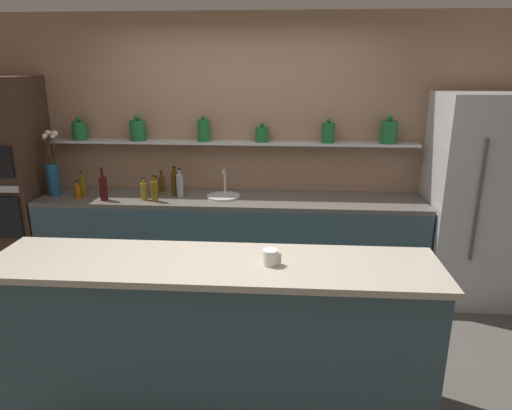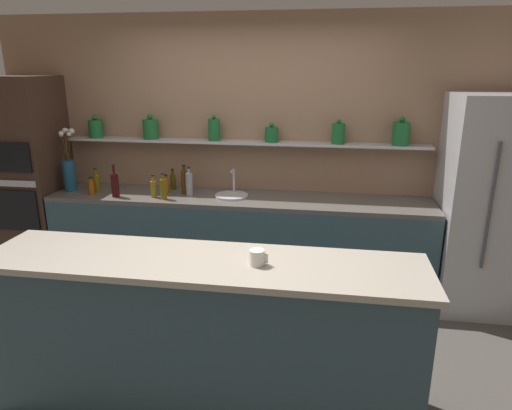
{
  "view_description": "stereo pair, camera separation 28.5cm",
  "coord_description": "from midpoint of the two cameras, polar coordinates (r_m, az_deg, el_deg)",
  "views": [
    {
      "loc": [
        0.43,
        -2.89,
        2.12
      ],
      "look_at": [
        0.19,
        0.39,
        1.11
      ],
      "focal_mm": 32.0,
      "sensor_mm": 36.0,
      "label": 1
    },
    {
      "loc": [
        0.71,
        -2.85,
        2.12
      ],
      "look_at": [
        0.19,
        0.39,
        1.11
      ],
      "focal_mm": 32.0,
      "sensor_mm": 36.0,
      "label": 2
    }
  ],
  "objects": [
    {
      "name": "refrigerator",
      "position": [
        4.52,
        29.28,
        -0.15
      ],
      "size": [
        0.88,
        0.73,
        1.9
      ],
      "color": "#B7B7BC",
      "rests_on": "ground_plane"
    },
    {
      "name": "bottle_oil_2",
      "position": [
        4.65,
        -8.61,
        2.94
      ],
      "size": [
        0.06,
        0.06,
        0.21
      ],
      "color": "#47380A",
      "rests_on": "back_counter_unit"
    },
    {
      "name": "bottle_oil_5",
      "position": [
        4.72,
        -17.71,
        2.7
      ],
      "size": [
        0.06,
        0.06,
        0.24
      ],
      "color": "brown",
      "rests_on": "back_counter_unit"
    },
    {
      "name": "back_wall_unit",
      "position": [
        4.58,
        1.73,
        6.78
      ],
      "size": [
        5.2,
        0.28,
        2.6
      ],
      "color": "#937056",
      "rests_on": "ground_plane"
    },
    {
      "name": "coffee_mug",
      "position": [
        2.62,
        3.27,
        -6.63
      ],
      "size": [
        0.11,
        0.09,
        0.09
      ],
      "color": "silver",
      "rests_on": "island_counter"
    },
    {
      "name": "oven_tower",
      "position": [
        5.12,
        -25.06,
        2.94
      ],
      "size": [
        0.65,
        0.64,
        2.03
      ],
      "color": "#3D281E",
      "rests_on": "ground_plane"
    },
    {
      "name": "back_counter_unit",
      "position": [
        4.49,
        -0.39,
        -4.67
      ],
      "size": [
        3.64,
        0.62,
        0.92
      ],
      "color": "#334C56",
      "rests_on": "ground_plane"
    },
    {
      "name": "bottle_oil_0",
      "position": [
        4.31,
        -9.66,
        2.04
      ],
      "size": [
        0.06,
        0.06,
        0.25
      ],
      "color": "brown",
      "rests_on": "back_counter_unit"
    },
    {
      "name": "bottle_spirit_6",
      "position": [
        4.39,
        -6.52,
        2.68
      ],
      "size": [
        0.07,
        0.07,
        0.28
      ],
      "color": "gray",
      "rests_on": "back_counter_unit"
    },
    {
      "name": "flower_vase",
      "position": [
        4.83,
        -20.79,
        4.19
      ],
      "size": [
        0.14,
        0.18,
        0.62
      ],
      "color": "navy",
      "rests_on": "back_counter_unit"
    },
    {
      "name": "bottle_oil_3",
      "position": [
        4.39,
        -10.9,
        2.06
      ],
      "size": [
        0.05,
        0.05,
        0.22
      ],
      "color": "olive",
      "rests_on": "back_counter_unit"
    },
    {
      "name": "island_counter",
      "position": [
        2.96,
        -3.69,
        -15.9
      ],
      "size": [
        2.66,
        0.61,
        1.02
      ],
      "color": "#334C56",
      "rests_on": "ground_plane"
    },
    {
      "name": "bottle_wine_7",
      "position": [
        4.48,
        -15.5,
        2.47
      ],
      "size": [
        0.07,
        0.07,
        0.32
      ],
      "color": "#380C0C",
      "rests_on": "back_counter_unit"
    },
    {
      "name": "bottle_spirit_4",
      "position": [
        4.46,
        -7.13,
        2.92
      ],
      "size": [
        0.06,
        0.06,
        0.28
      ],
      "color": "#4C2D0C",
      "rests_on": "back_counter_unit"
    },
    {
      "name": "ground_plane",
      "position": [
        3.61,
        -1.87,
        -18.87
      ],
      "size": [
        12.0,
        12.0,
        0.0
      ],
      "primitive_type": "plane",
      "color": "#4C4742"
    },
    {
      "name": "sink_fixture",
      "position": [
        4.35,
        -1.19,
        1.33
      ],
      "size": [
        0.32,
        0.32,
        0.25
      ],
      "color": "#B7B7BC",
      "rests_on": "back_counter_unit"
    },
    {
      "name": "bottle_sauce_8",
      "position": [
        4.5,
        -9.37,
        2.43
      ],
      "size": [
        0.05,
        0.05,
        0.19
      ],
      "color": "#9E4C0A",
      "rests_on": "back_counter_unit"
    },
    {
      "name": "bottle_sauce_1",
      "position": [
        4.65,
        -18.25,
        2.12
      ],
      "size": [
        0.05,
        0.05,
        0.17
      ],
      "color": "#9E4C0A",
      "rests_on": "back_counter_unit"
    }
  ]
}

